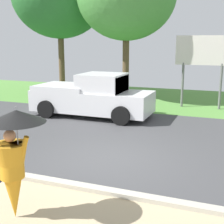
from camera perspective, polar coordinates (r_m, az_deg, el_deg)
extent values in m
cube|color=#424244|center=(10.87, 2.94, -4.94)|extent=(40.00, 8.00, 0.10)
cube|color=#578F3E|center=(18.44, 10.69, 2.15)|extent=(40.00, 8.00, 0.10)
cube|color=#B2AD9E|center=(7.39, -6.98, -12.91)|extent=(40.00, 0.24, 0.10)
cone|color=orange|center=(6.19, -17.36, -11.78)|extent=(0.60, 0.60, 1.45)
cylinder|color=orange|center=(6.04, -17.61, -8.31)|extent=(0.44, 0.44, 0.65)
sphere|color=tan|center=(5.90, -17.91, -4.08)|extent=(0.22, 0.22, 0.22)
cylinder|color=orange|center=(5.79, -15.60, -6.22)|extent=(0.24, 0.09, 0.45)
cylinder|color=orange|center=(6.21, -19.41, -7.57)|extent=(0.29, 0.08, 0.24)
cylinder|color=gray|center=(5.79, -16.63, -3.95)|extent=(0.02, 0.02, 0.75)
cone|color=black|center=(5.70, -16.84, -0.72)|extent=(1.02, 1.02, 0.22)
cylinder|color=gray|center=(5.68, -16.91, 0.46)|extent=(0.02, 0.02, 0.10)
cube|color=silver|center=(13.89, -3.61, 2.02)|extent=(5.20, 2.00, 0.90)
cube|color=silver|center=(13.58, -1.72, 5.00)|extent=(1.80, 1.84, 0.90)
cube|color=#2D3842|center=(13.28, 1.68, 4.83)|extent=(0.10, 1.70, 0.77)
cube|color=silver|center=(14.39, -8.37, 4.50)|extent=(2.40, 2.00, 0.20)
cylinder|color=black|center=(14.28, 4.30, 1.08)|extent=(0.76, 0.28, 0.76)
cylinder|color=black|center=(12.42, 1.64, -0.64)|extent=(0.76, 0.28, 0.76)
cylinder|color=black|center=(15.58, -7.76, 1.96)|extent=(0.76, 0.28, 0.76)
cylinder|color=black|center=(13.90, -11.70, 0.52)|extent=(0.76, 0.28, 0.76)
cylinder|color=slate|center=(16.25, 12.54, 4.78)|extent=(0.12, 0.12, 2.20)
cylinder|color=slate|center=(16.09, 18.90, 4.33)|extent=(0.12, 0.12, 2.20)
cube|color=silver|center=(16.01, 16.07, 10.60)|extent=(2.60, 0.10, 1.40)
cylinder|color=brown|center=(17.74, 2.49, 8.57)|extent=(0.36, 0.36, 3.97)
cylinder|color=brown|center=(20.26, -9.04, 9.18)|extent=(0.36, 0.36, 4.15)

